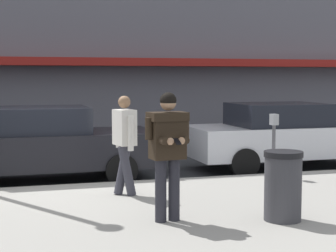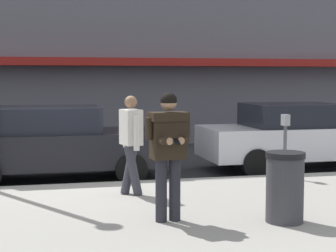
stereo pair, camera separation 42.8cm
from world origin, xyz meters
The scene contains 9 objects.
ground_plane centered at (0.00, 0.00, 0.00)m, with size 80.00×80.00×0.00m, color #2B2D30.
sidewalk centered at (1.00, -2.85, 0.07)m, with size 32.00×5.30×0.14m, color #99968E.
curb_paint_line centered at (1.00, 0.05, 0.00)m, with size 28.00×0.12×0.01m, color silver.
parked_sedan_mid centered at (-0.15, 0.92, 0.79)m, with size 4.50×1.94×1.54m.
parked_sedan_far centered at (5.34, 1.02, 0.79)m, with size 4.50×1.93×1.54m.
man_texting_on_phone centered at (1.24, -3.34, 1.25)m, with size 0.65×0.61×1.81m.
pedestrian_in_light_coat centered at (1.03, -1.46, 1.11)m, with size 0.39×0.59×1.70m.
parking_meter centered at (4.27, -0.60, 0.97)m, with size 0.12×0.18×1.27m.
trash_bin centered at (2.80, -3.75, 0.63)m, with size 0.55×0.55×0.98m.
Camera 2 is at (-0.54, -10.82, 2.16)m, focal length 60.00 mm.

